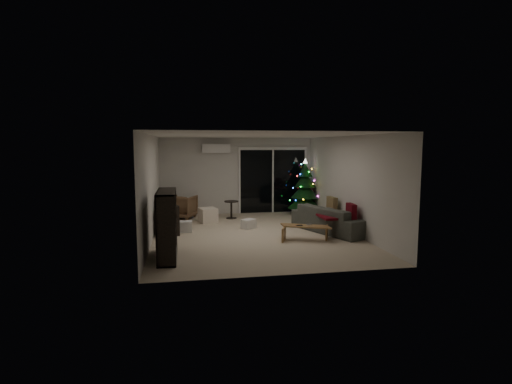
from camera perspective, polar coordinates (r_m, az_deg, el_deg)
The scene contains 18 objects.
room at distance 11.57m, azimuth 0.69°, elevation 0.55°, with size 6.50×7.51×2.60m.
bookshelf at distance 8.17m, azimuth -13.77°, elevation -4.61°, with size 0.35×1.36×1.36m, color black, non-canonical shape.
media_cabinet at distance 10.65m, azimuth -12.92°, elevation -3.62°, with size 0.45×1.21×0.76m, color black.
stereo at distance 10.58m, azimuth -12.99°, elevation -1.18°, with size 0.38×0.45×0.16m, color black.
armchair at distance 12.58m, azimuth -10.53°, elevation -2.09°, with size 0.77×0.79×0.72m, color brown.
ottoman at distance 11.81m, azimuth -6.89°, elevation -3.31°, with size 0.47×0.47×0.43m, color silver.
cardboard_box_a at distance 10.63m, azimuth -10.19°, elevation -4.88°, with size 0.40×0.30×0.28m, color white.
cardboard_box_b at distance 10.90m, azimuth -1.07°, elevation -4.57°, with size 0.36×0.27×0.25m, color white.
side_table at distance 12.37m, azimuth -3.54°, elevation -2.53°, with size 0.44×0.44×0.55m, color black.
floor_lamp at distance 13.27m, azimuth -9.48°, elevation 0.14°, with size 0.24×0.24×1.52m, color black.
sofa at distance 10.64m, azimuth 10.76°, elevation -3.82°, with size 2.30×0.90×0.67m, color #585A55.
sofa_throw at distance 10.57m, azimuth 10.27°, elevation -3.04°, with size 0.72×1.66×0.06m, color #4F0A1B.
cushion_a at distance 11.28m, azimuth 10.80°, elevation -1.82°, with size 0.13×0.44×0.44m, color olive.
cushion_b at distance 10.09m, azimuth 13.44°, elevation -2.89°, with size 0.13×0.44×0.44m, color #4F0A1B.
coffee_table at distance 9.64m, azimuth 7.08°, elevation -5.81°, with size 1.13×0.39×0.36m, color olive, non-canonical shape.
remote_a at distance 9.55m, azimuth 6.24°, elevation -4.75°, with size 0.14×0.04×0.02m, color black.
remote_b at distance 9.67m, azimuth 7.58°, elevation -4.63°, with size 0.13×0.04×0.02m, color slate.
christmas_tree at distance 13.12m, azimuth 7.02°, elevation 0.77°, with size 1.13×1.13×1.82m, color black.
Camera 1 is at (-1.72, -9.81, 2.26)m, focal length 28.00 mm.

